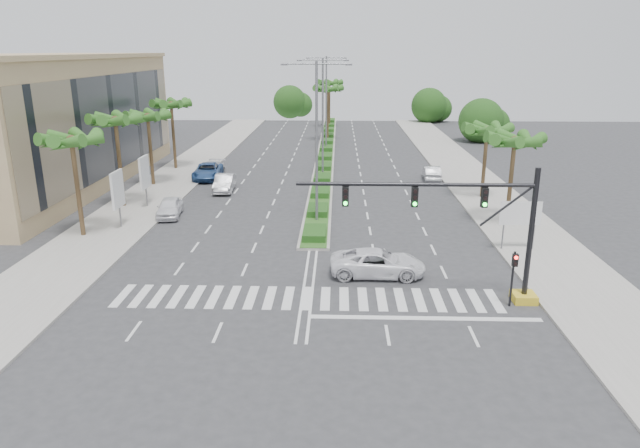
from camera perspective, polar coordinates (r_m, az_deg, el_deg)
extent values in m
plane|color=#333335|center=(30.83, -1.33, -7.44)|extent=(160.00, 160.00, 0.00)
cube|color=gray|center=(51.48, 17.11, 2.00)|extent=(6.00, 120.00, 0.15)
cube|color=gray|center=(52.43, -16.92, 2.28)|extent=(6.00, 120.00, 0.15)
cube|color=gray|center=(74.12, 0.60, 7.20)|extent=(2.20, 75.00, 0.20)
cube|color=#2D551D|center=(74.10, 0.60, 7.29)|extent=(1.80, 75.00, 0.04)
cube|color=tan|center=(61.04, -25.39, 9.06)|extent=(12.00, 36.00, 12.00)
cube|color=gold|center=(32.24, 19.69, -6.92)|extent=(1.20, 1.20, 0.45)
cylinder|color=black|center=(31.05, 20.33, -1.04)|extent=(0.28, 0.28, 7.00)
cylinder|color=black|center=(29.01, 9.53, 3.92)|extent=(12.00, 0.20, 0.20)
cylinder|color=black|center=(30.23, 18.10, 1.68)|extent=(2.53, 0.12, 2.15)
cube|color=black|center=(29.83, 16.15, 2.55)|extent=(0.32, 0.24, 1.00)
cylinder|color=#19E533|center=(29.77, 16.16, 1.88)|extent=(0.20, 0.06, 0.20)
cube|color=black|center=(29.16, 9.46, 2.67)|extent=(0.32, 0.24, 1.00)
cylinder|color=#19E533|center=(29.11, 9.47, 1.99)|extent=(0.20, 0.06, 0.20)
cube|color=black|center=(28.90, 2.56, 2.76)|extent=(0.32, 0.24, 1.00)
cylinder|color=#19E533|center=(28.85, 2.56, 2.08)|extent=(0.20, 0.06, 0.20)
cylinder|color=black|center=(30.97, 18.66, -5.25)|extent=(0.12, 0.12, 3.00)
cube|color=black|center=(30.45, 18.93, -3.44)|extent=(0.28, 0.22, 0.65)
cylinder|color=red|center=(30.27, 19.03, -3.20)|extent=(0.18, 0.05, 0.18)
cylinder|color=slate|center=(39.30, 17.85, -0.62)|extent=(0.10, 0.10, 2.80)
cylinder|color=slate|center=(39.90, 20.62, -0.64)|extent=(0.10, 0.10, 2.80)
cube|color=#0C6638|center=(39.26, 19.41, 1.04)|extent=(2.60, 0.08, 1.50)
cube|color=white|center=(39.21, 19.44, 1.02)|extent=(2.70, 0.02, 1.60)
cylinder|color=slate|center=(44.61, -19.39, 1.29)|extent=(0.12, 0.12, 2.80)
cube|color=white|center=(44.23, -19.59, 3.28)|extent=(0.18, 2.10, 2.70)
cube|color=#D8594C|center=(44.23, -19.59, 3.28)|extent=(0.12, 2.00, 2.60)
cylinder|color=slate|center=(50.06, -16.99, 3.16)|extent=(0.12, 0.12, 2.80)
cube|color=white|center=(49.72, -17.15, 4.95)|extent=(0.18, 2.10, 2.70)
cube|color=#D8594C|center=(49.72, -17.15, 4.95)|extent=(0.12, 2.00, 2.60)
cylinder|color=brown|center=(43.12, -23.07, 3.25)|extent=(0.32, 0.32, 7.00)
sphere|color=brown|center=(42.52, -23.60, 7.70)|extent=(0.70, 0.70, 0.70)
cone|color=#29581C|center=(42.07, -22.22, 7.63)|extent=(0.90, 3.62, 1.50)
cone|color=#29581C|center=(43.02, -22.28, 7.81)|extent=(3.39, 2.96, 1.50)
cone|color=#29581C|center=(43.60, -23.29, 7.80)|extent=(3.73, 1.68, 1.50)
cone|color=#29581C|center=(43.39, -24.52, 7.62)|extent=(2.38, 3.65, 1.50)
cone|color=#29581C|center=(42.54, -25.07, 7.39)|extent=(2.38, 3.65, 1.50)
cone|color=#29581C|center=(41.68, -24.51, 7.29)|extent=(3.73, 1.68, 1.50)
cone|color=#29581C|center=(41.47, -23.22, 7.40)|extent=(3.39, 2.96, 1.50)
cylinder|color=brown|center=(50.28, -19.39, 5.69)|extent=(0.32, 0.32, 7.40)
sphere|color=brown|center=(49.75, -19.80, 9.75)|extent=(0.70, 0.70, 0.70)
cone|color=#29581C|center=(49.37, -18.58, 9.70)|extent=(0.90, 3.62, 1.50)
cone|color=#29581C|center=(50.32, -18.70, 9.81)|extent=(3.39, 2.96, 1.50)
cone|color=#29581C|center=(50.85, -19.61, 9.79)|extent=(3.73, 1.68, 1.50)
cone|color=#29581C|center=(50.57, -20.65, 9.65)|extent=(2.38, 3.65, 1.50)
cone|color=#29581C|center=(49.70, -21.06, 9.49)|extent=(2.38, 3.65, 1.50)
cone|color=#29581C|center=(48.87, -20.51, 9.44)|extent=(3.73, 1.68, 1.50)
cone|color=#29581C|center=(48.72, -19.39, 9.53)|extent=(3.39, 2.96, 1.50)
cylinder|color=brown|center=(57.74, -16.57, 7.00)|extent=(0.32, 0.32, 6.80)
sphere|color=brown|center=(57.29, -16.86, 10.25)|extent=(0.70, 0.70, 0.70)
cone|color=#29581C|center=(56.97, -15.78, 10.20)|extent=(0.90, 3.62, 1.50)
cone|color=#29581C|center=(57.90, -15.93, 10.29)|extent=(3.39, 2.96, 1.50)
cone|color=#29581C|center=(58.39, -16.75, 10.27)|extent=(3.73, 1.68, 1.50)
cone|color=#29581C|center=(58.07, -17.64, 10.16)|extent=(2.38, 3.65, 1.50)
cone|color=#29581C|center=(57.18, -17.95, 10.04)|extent=(2.38, 3.65, 1.50)
cone|color=#29581C|center=(56.37, -17.43, 10.00)|extent=(3.73, 1.68, 1.50)
cone|color=#29581C|center=(56.28, -16.45, 10.07)|extent=(3.39, 2.96, 1.50)
cylinder|color=brown|center=(65.25, -14.43, 8.44)|extent=(0.32, 0.32, 7.20)
sphere|color=brown|center=(64.85, -14.66, 11.49)|extent=(0.70, 0.70, 0.70)
cone|color=#29581C|center=(64.56, -13.70, 11.45)|extent=(0.90, 3.62, 1.50)
cone|color=#29581C|center=(65.50, -13.86, 11.51)|extent=(3.39, 2.96, 1.50)
cone|color=#29581C|center=(65.96, -14.60, 11.49)|extent=(3.73, 1.68, 1.50)
cone|color=#29581C|center=(65.60, -15.38, 11.41)|extent=(2.38, 3.65, 1.50)
cone|color=#29581C|center=(64.69, -15.63, 11.32)|extent=(2.38, 3.65, 1.50)
cone|color=#29581C|center=(63.91, -15.14, 11.29)|extent=(3.73, 1.68, 1.50)
cone|color=#29581C|center=(63.85, -14.27, 11.35)|extent=(3.39, 2.96, 1.50)
cylinder|color=brown|center=(44.96, 18.52, 3.93)|extent=(0.32, 0.32, 6.50)
sphere|color=brown|center=(44.40, 18.90, 7.89)|extent=(0.70, 0.70, 0.70)
cone|color=#29581C|center=(44.74, 20.24, 7.69)|extent=(0.90, 3.62, 1.50)
cone|color=#29581C|center=(45.43, 19.41, 7.90)|extent=(3.39, 2.96, 1.50)
cone|color=#29581C|center=(45.36, 18.21, 8.00)|extent=(3.73, 1.68, 1.50)
cone|color=#29581C|center=(44.59, 17.48, 7.92)|extent=(2.38, 3.65, 1.50)
cone|color=#29581C|center=(43.68, 17.81, 7.72)|extent=(2.38, 3.65, 1.50)
cone|color=#29581C|center=(43.33, 18.97, 7.54)|extent=(3.73, 1.68, 1.50)
cone|color=#29581C|center=(43.81, 20.07, 7.53)|extent=(3.39, 2.96, 1.50)
cylinder|color=brown|center=(52.54, 16.11, 5.77)|extent=(0.32, 0.32, 6.20)
sphere|color=brown|center=(52.07, 16.38, 9.00)|extent=(0.70, 0.70, 0.70)
cone|color=#29581C|center=(52.37, 17.55, 8.84)|extent=(0.90, 3.62, 1.50)
cone|color=#29581C|center=(53.08, 16.88, 9.00)|extent=(3.39, 2.96, 1.50)
cone|color=#29581C|center=(53.05, 15.84, 9.08)|extent=(3.73, 1.68, 1.50)
cone|color=#29581C|center=(52.31, 15.18, 9.02)|extent=(2.38, 3.65, 1.50)
cone|color=#29581C|center=(51.39, 15.42, 8.87)|extent=(2.38, 3.65, 1.50)
cone|color=#29581C|center=(50.99, 16.39, 8.73)|extent=(3.73, 1.68, 1.50)
cone|color=#29581C|center=(51.43, 17.35, 8.72)|extent=(3.39, 2.96, 1.50)
cylinder|color=brown|center=(83.51, 0.76, 10.84)|extent=(0.32, 0.32, 7.50)
sphere|color=brown|center=(83.20, 0.77, 13.34)|extent=(0.70, 0.70, 0.70)
cone|color=#29581C|center=(83.19, 1.55, 13.27)|extent=(0.90, 3.62, 1.50)
cone|color=#29581C|center=(84.05, 1.27, 13.31)|extent=(3.39, 2.96, 1.50)
cone|color=#29581C|center=(84.28, 0.62, 13.32)|extent=(3.73, 1.68, 1.50)
cone|color=#29581C|center=(83.71, 0.08, 13.30)|extent=(2.38, 3.65, 1.50)
cone|color=#29581C|center=(82.75, 0.06, 13.26)|extent=(2.38, 3.65, 1.50)
cone|color=#29581C|center=(82.14, 0.58, 13.23)|extent=(3.73, 1.68, 1.50)
cone|color=#29581C|center=(82.34, 1.25, 13.23)|extent=(3.39, 2.96, 1.50)
cylinder|color=brown|center=(98.44, 0.94, 11.79)|extent=(0.32, 0.32, 7.50)
sphere|color=brown|center=(98.17, 0.95, 13.91)|extent=(0.70, 0.70, 0.70)
cone|color=#29581C|center=(98.16, 1.61, 13.85)|extent=(0.90, 3.62, 1.50)
cone|color=#29581C|center=(99.03, 1.37, 13.88)|extent=(3.39, 2.96, 1.50)
cone|color=#29581C|center=(99.25, 0.82, 13.89)|extent=(3.73, 1.68, 1.50)
cone|color=#29581C|center=(98.67, 0.37, 13.87)|extent=(2.38, 3.65, 1.50)
cone|color=#29581C|center=(97.72, 0.35, 13.84)|extent=(2.38, 3.65, 1.50)
cone|color=#29581C|center=(97.11, 0.79, 13.82)|extent=(3.73, 1.68, 1.50)
cone|color=#29581C|center=(97.31, 1.36, 13.82)|extent=(3.39, 2.96, 1.50)
cylinder|color=slate|center=(42.58, -0.34, 7.89)|extent=(0.20, 0.20, 12.00)
cylinder|color=slate|center=(42.12, -2.05, 15.71)|extent=(2.40, 0.10, 0.10)
cylinder|color=slate|center=(42.02, 1.35, 15.72)|extent=(2.40, 0.10, 0.10)
cube|color=slate|center=(42.20, -3.59, 15.63)|extent=(0.50, 0.25, 0.12)
cube|color=slate|center=(42.03, 2.90, 15.63)|extent=(0.50, 0.25, 0.12)
cylinder|color=slate|center=(58.43, 0.27, 10.39)|extent=(0.20, 0.20, 12.00)
cylinder|color=slate|center=(58.09, -0.95, 16.09)|extent=(2.40, 0.10, 0.10)
cylinder|color=slate|center=(58.02, 1.52, 16.08)|extent=(2.40, 0.10, 0.10)
cube|color=slate|center=(58.15, -2.08, 16.03)|extent=(0.50, 0.25, 0.12)
cube|color=slate|center=(58.02, 2.65, 16.02)|extent=(0.50, 0.25, 0.12)
cylinder|color=slate|center=(74.34, 0.63, 11.82)|extent=(0.20, 0.20, 12.00)
cylinder|color=slate|center=(74.07, -0.32, 16.30)|extent=(2.40, 0.10, 0.10)
cylinder|color=slate|center=(74.02, 1.61, 16.29)|extent=(2.40, 0.10, 0.10)
cube|color=slate|center=(74.12, -1.21, 16.25)|extent=(0.50, 0.25, 0.12)
cube|color=slate|center=(74.02, 2.50, 16.24)|extent=(0.50, 0.25, 0.12)
imported|color=white|center=(46.97, -14.81, 1.63)|extent=(2.29, 4.55, 1.49)
imported|color=#A7A6AB|center=(54.34, -9.53, 4.07)|extent=(1.89, 4.84, 1.57)
imported|color=#2B4D84|center=(59.90, -11.16, 5.20)|extent=(3.06, 5.94, 1.60)
imported|color=silver|center=(60.92, -10.94, 5.35)|extent=(2.75, 5.38, 1.49)
imported|color=white|center=(33.72, 5.80, -3.89)|extent=(5.61, 2.63, 1.55)
imported|color=#A9AAAE|center=(59.37, 11.12, 5.04)|extent=(1.89, 4.63, 1.49)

